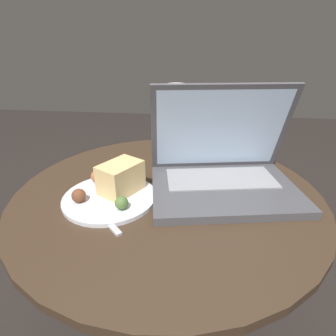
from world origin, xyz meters
TOP-DOWN VIEW (x-y plane):
  - ground_plane at (0.00, 0.00)m, footprint 6.00×6.00m
  - table at (0.00, 0.00)m, footprint 0.71×0.71m
  - laptop at (0.13, 0.02)m, footprint 0.37×0.29m
  - beer_glass at (0.00, 0.22)m, footprint 0.06×0.06m
  - snack_plate at (-0.11, -0.05)m, footprint 0.20×0.20m
  - fork at (-0.13, -0.12)m, footprint 0.13×0.13m

SIDE VIEW (x-z plane):
  - ground_plane at x=0.00m, z-range 0.00..0.00m
  - table at x=0.00m, z-range 0.14..0.71m
  - fork at x=-0.13m, z-range 0.57..0.57m
  - snack_plate at x=-0.11m, z-range 0.55..0.63m
  - laptop at x=0.13m, z-range 0.50..0.73m
  - beer_glass at x=0.00m, z-range 0.57..0.78m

